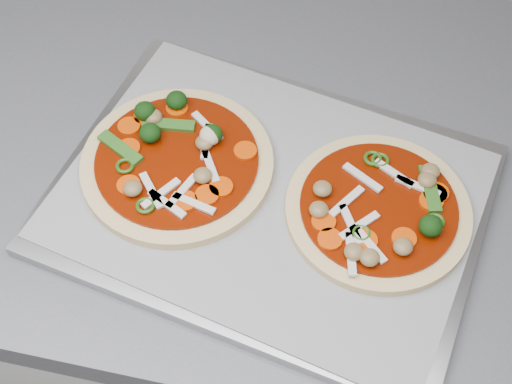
# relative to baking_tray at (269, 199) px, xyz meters

# --- Properties ---
(base_cabinet) EXTENTS (3.60, 0.60, 0.86)m
(base_cabinet) POSITION_rel_baking_tray_xyz_m (0.07, 0.08, -0.48)
(base_cabinet) COLOR silver
(base_cabinet) RESTS_ON ground
(countertop) EXTENTS (3.60, 0.60, 0.04)m
(countertop) POSITION_rel_baking_tray_xyz_m (0.07, 0.08, -0.03)
(countertop) COLOR #5A5A61
(countertop) RESTS_ON base_cabinet
(baking_tray) EXTENTS (0.49, 0.40, 0.01)m
(baking_tray) POSITION_rel_baking_tray_xyz_m (0.00, 0.00, 0.00)
(baking_tray) COLOR #98989D
(baking_tray) RESTS_ON countertop
(parchment) EXTENTS (0.48, 0.39, 0.00)m
(parchment) POSITION_rel_baking_tray_xyz_m (-0.00, 0.00, 0.01)
(parchment) COLOR gray
(parchment) RESTS_ON baking_tray
(pizza_left) EXTENTS (0.23, 0.23, 0.04)m
(pizza_left) POSITION_rel_baking_tray_xyz_m (-0.11, 0.02, 0.02)
(pizza_left) COLOR #E1C488
(pizza_left) RESTS_ON parchment
(pizza_right) EXTENTS (0.22, 0.22, 0.03)m
(pizza_right) POSITION_rel_baking_tray_xyz_m (0.12, -0.00, 0.02)
(pizza_right) COLOR #E1C488
(pizza_right) RESTS_ON parchment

